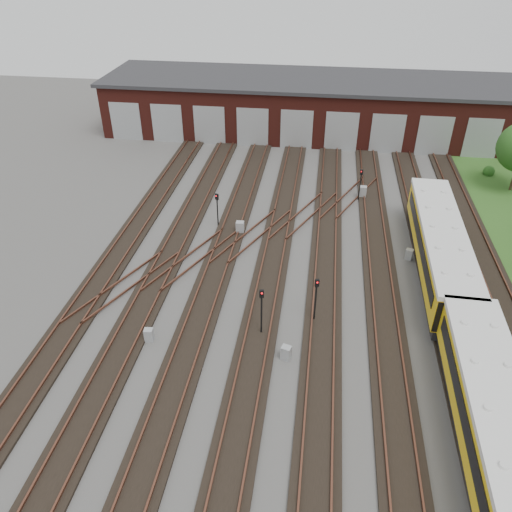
# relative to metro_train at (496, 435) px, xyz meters

# --- Properties ---
(ground) EXTENTS (120.00, 120.00, 0.00)m
(ground) POSITION_rel_metro_train_xyz_m (-10.00, 4.81, -2.05)
(ground) COLOR #403E3B
(ground) RESTS_ON ground
(track_network) EXTENTS (30.40, 70.00, 0.33)m
(track_network) POSITION_rel_metro_train_xyz_m (-10.17, 5.40, -1.95)
(track_network) COLOR black
(track_network) RESTS_ON ground
(maintenance_shed) EXTENTS (51.00, 12.50, 6.35)m
(maintenance_shed) POSITION_rel_metro_train_xyz_m (-10.01, 44.79, 1.15)
(maintenance_shed) COLOR #4D1913
(maintenance_shed) RESTS_ON ground
(metro_train) EXTENTS (3.30, 48.35, 3.37)m
(metro_train) POSITION_rel_metro_train_xyz_m (0.00, 0.00, 0.00)
(metro_train) COLOR black
(metro_train) RESTS_ON ground
(signal_mast_0) EXTENTS (0.30, 0.29, 3.07)m
(signal_mast_0) POSITION_rel_metro_train_xyz_m (-17.21, 20.14, -0.08)
(signal_mast_0) COLOR black
(signal_mast_0) RESTS_ON ground
(signal_mast_1) EXTENTS (0.29, 0.27, 3.32)m
(signal_mast_1) POSITION_rel_metro_train_xyz_m (-8.59, 9.09, 0.07)
(signal_mast_1) COLOR black
(signal_mast_1) RESTS_ON ground
(signal_mast_2) EXTENTS (0.28, 0.27, 3.01)m
(signal_mast_2) POSITION_rel_metro_train_xyz_m (-5.24, 26.81, -0.13)
(signal_mast_2) COLOR black
(signal_mast_2) RESTS_ON ground
(signal_mast_3) EXTENTS (0.30, 0.28, 3.48)m
(signal_mast_3) POSITION_rel_metro_train_xyz_m (-11.80, 7.35, 0.16)
(signal_mast_3) COLOR black
(signal_mast_3) RESTS_ON ground
(relay_cabinet_0) EXTENTS (0.58, 0.50, 0.89)m
(relay_cabinet_0) POSITION_rel_metro_train_xyz_m (-18.58, 5.82, -1.61)
(relay_cabinet_0) COLOR #95989A
(relay_cabinet_0) RESTS_ON ground
(relay_cabinet_1) EXTENTS (0.66, 0.56, 1.08)m
(relay_cabinet_1) POSITION_rel_metro_train_xyz_m (-15.16, 19.26, -1.52)
(relay_cabinet_1) COLOR #95989A
(relay_cabinet_1) RESTS_ON ground
(relay_cabinet_2) EXTENTS (0.67, 0.61, 0.94)m
(relay_cabinet_2) POSITION_rel_metro_train_xyz_m (-10.08, 5.45, -1.59)
(relay_cabinet_2) COLOR #95989A
(relay_cabinet_2) RESTS_ON ground
(relay_cabinet_3) EXTENTS (0.69, 0.58, 1.13)m
(relay_cabinet_3) POSITION_rel_metro_train_xyz_m (-4.89, 27.32, -1.49)
(relay_cabinet_3) COLOR #95989A
(relay_cabinet_3) RESTS_ON ground
(relay_cabinet_4) EXTENTS (0.64, 0.58, 0.87)m
(relay_cabinet_4) POSITION_rel_metro_train_xyz_m (-1.72, 17.30, -1.62)
(relay_cabinet_4) COLOR #95989A
(relay_cabinet_4) RESTS_ON ground
(bush_2) EXTENTS (1.14, 1.14, 1.14)m
(bush_2) POSITION_rel_metro_train_xyz_m (8.11, 34.26, -1.48)
(bush_2) COLOR #1E4D16
(bush_2) RESTS_ON ground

